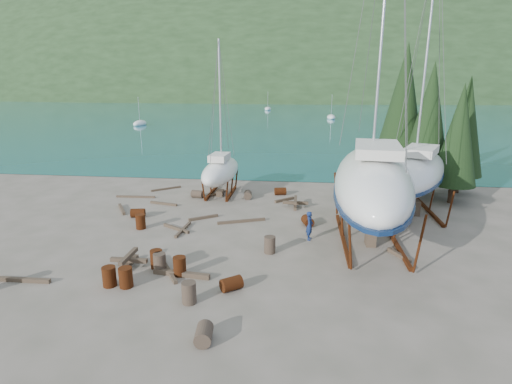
# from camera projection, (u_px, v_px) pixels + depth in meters

# --- Properties ---
(ground) EXTENTS (600.00, 600.00, 0.00)m
(ground) POSITION_uv_depth(u_px,v_px,m) (239.00, 248.00, 21.07)
(ground) COLOR #5C5649
(ground) RESTS_ON ground
(bay_water) EXTENTS (700.00, 700.00, 0.00)m
(bay_water) POSITION_uv_depth(u_px,v_px,m) (299.00, 94.00, 322.84)
(bay_water) COLOR #1A7582
(bay_water) RESTS_ON ground
(far_hill) EXTENTS (800.00, 360.00, 110.00)m
(far_hill) POSITION_uv_depth(u_px,v_px,m) (299.00, 93.00, 327.64)
(far_hill) COLOR #20341A
(far_hill) RESTS_ON ground
(far_house_left) EXTENTS (6.60, 5.60, 5.60)m
(far_house_left) POSITION_uv_depth(u_px,v_px,m) (182.00, 94.00, 208.95)
(far_house_left) COLOR beige
(far_house_left) RESTS_ON ground
(far_house_center) EXTENTS (6.60, 5.60, 5.60)m
(far_house_center) POSITION_uv_depth(u_px,v_px,m) (258.00, 94.00, 204.53)
(far_house_center) COLOR beige
(far_house_center) RESTS_ON ground
(far_house_right) EXTENTS (6.60, 5.60, 5.60)m
(far_house_right) POSITION_uv_depth(u_px,v_px,m) (357.00, 94.00, 199.00)
(far_house_right) COLOR beige
(far_house_right) RESTS_ON ground
(cypress_near_right) EXTENTS (3.60, 3.60, 10.00)m
(cypress_near_right) POSITION_uv_depth(u_px,v_px,m) (429.00, 120.00, 29.65)
(cypress_near_right) COLOR black
(cypress_near_right) RESTS_ON ground
(cypress_mid_right) EXTENTS (3.06, 3.06, 8.50)m
(cypress_mid_right) POSITION_uv_depth(u_px,v_px,m) (459.00, 135.00, 27.80)
(cypress_mid_right) COLOR black
(cypress_mid_right) RESTS_ON ground
(cypress_back_left) EXTENTS (4.14, 4.14, 11.50)m
(cypress_back_left) POSITION_uv_depth(u_px,v_px,m) (403.00, 106.00, 31.50)
(cypress_back_left) COLOR black
(cypress_back_left) RESTS_ON ground
(cypress_far_right) EXTENTS (3.24, 3.24, 9.00)m
(cypress_far_right) POSITION_uv_depth(u_px,v_px,m) (465.00, 127.00, 30.43)
(cypress_far_right) COLOR black
(cypress_far_right) RESTS_ON ground
(moored_boat_left) EXTENTS (2.00, 5.00, 6.05)m
(moored_boat_left) POSITION_uv_depth(u_px,v_px,m) (140.00, 123.00, 81.76)
(moored_boat_left) COLOR white
(moored_boat_left) RESTS_ON ground
(moored_boat_mid) EXTENTS (2.00, 5.00, 6.05)m
(moored_boat_mid) POSITION_uv_depth(u_px,v_px,m) (331.00, 117.00, 96.50)
(moored_boat_mid) COLOR white
(moored_boat_mid) RESTS_ON ground
(moored_boat_far) EXTENTS (2.00, 5.00, 6.05)m
(moored_boat_far) POSITION_uv_depth(u_px,v_px,m) (268.00, 109.00, 127.23)
(moored_boat_far) COLOR white
(moored_boat_far) RESTS_ON ground
(large_sailboat_near) EXTENTS (5.58, 13.93, 21.33)m
(large_sailboat_near) POSITION_uv_depth(u_px,v_px,m) (373.00, 180.00, 21.25)
(large_sailboat_near) COLOR white
(large_sailboat_near) RESTS_ON ground
(large_sailboat_far) EXTENTS (7.30, 11.13, 17.08)m
(large_sailboat_far) POSITION_uv_depth(u_px,v_px,m) (417.00, 172.00, 26.24)
(large_sailboat_far) COLOR white
(large_sailboat_far) RESTS_ON ground
(small_sailboat_shore) EXTENTS (2.68, 7.31, 11.50)m
(small_sailboat_shore) POSITION_uv_depth(u_px,v_px,m) (221.00, 171.00, 30.74)
(small_sailboat_shore) COLOR white
(small_sailboat_shore) RESTS_ON ground
(worker) EXTENTS (0.45, 0.64, 1.64)m
(worker) POSITION_uv_depth(u_px,v_px,m) (310.00, 226.00, 22.05)
(worker) COLOR navy
(worker) RESTS_ON ground
(drum_1) EXTENTS (0.67, 0.94, 0.58)m
(drum_1) POSITION_uv_depth(u_px,v_px,m) (204.00, 334.00, 13.40)
(drum_1) COLOR #2D2823
(drum_1) RESTS_ON ground
(drum_2) EXTENTS (0.97, 0.73, 0.58)m
(drum_2) POSITION_uv_depth(u_px,v_px,m) (138.00, 213.00, 25.88)
(drum_2) COLOR #54210E
(drum_2) RESTS_ON ground
(drum_3) EXTENTS (0.58, 0.58, 0.88)m
(drum_3) POSITION_uv_depth(u_px,v_px,m) (109.00, 276.00, 17.07)
(drum_3) COLOR #54210E
(drum_3) RESTS_ON ground
(drum_4) EXTENTS (0.99, 0.76, 0.58)m
(drum_4) POSITION_uv_depth(u_px,v_px,m) (280.00, 191.00, 31.06)
(drum_4) COLOR #54210E
(drum_4) RESTS_ON ground
(drum_5) EXTENTS (0.58, 0.58, 0.88)m
(drum_5) POSITION_uv_depth(u_px,v_px,m) (270.00, 245.00, 20.42)
(drum_5) COLOR #2D2823
(drum_5) RESTS_ON ground
(drum_6) EXTENTS (0.82, 1.02, 0.58)m
(drum_6) POSITION_uv_depth(u_px,v_px,m) (308.00, 221.00, 24.38)
(drum_6) COLOR #54210E
(drum_6) RESTS_ON ground
(drum_8) EXTENTS (0.58, 0.58, 0.88)m
(drum_8) POSITION_uv_depth(u_px,v_px,m) (141.00, 222.00, 23.82)
(drum_8) COLOR #54210E
(drum_8) RESTS_ON ground
(drum_9) EXTENTS (0.98, 0.74, 0.58)m
(drum_9) POSITION_uv_depth(u_px,v_px,m) (197.00, 194.00, 30.29)
(drum_9) COLOR #2D2823
(drum_9) RESTS_ON ground
(drum_10) EXTENTS (0.58, 0.58, 0.88)m
(drum_10) POSITION_uv_depth(u_px,v_px,m) (180.00, 266.00, 18.04)
(drum_10) COLOR #54210E
(drum_10) RESTS_ON ground
(drum_11) EXTENTS (0.68, 0.94, 0.58)m
(drum_11) POSITION_uv_depth(u_px,v_px,m) (248.00, 195.00, 30.09)
(drum_11) COLOR #2D2823
(drum_11) RESTS_ON ground
(drum_12) EXTENTS (1.05, 0.99, 0.58)m
(drum_12) POSITION_uv_depth(u_px,v_px,m) (231.00, 284.00, 16.77)
(drum_12) COLOR #54210E
(drum_12) RESTS_ON ground
(drum_13) EXTENTS (0.58, 0.58, 0.88)m
(drum_13) POSITION_uv_depth(u_px,v_px,m) (126.00, 277.00, 16.99)
(drum_13) COLOR #54210E
(drum_13) RESTS_ON ground
(drum_14) EXTENTS (0.58, 0.58, 0.88)m
(drum_14) POSITION_uv_depth(u_px,v_px,m) (157.00, 259.00, 18.77)
(drum_14) COLOR #54210E
(drum_14) RESTS_ON ground
(drum_16) EXTENTS (0.58, 0.58, 0.88)m
(drum_16) POSITION_uv_depth(u_px,v_px,m) (160.00, 263.00, 18.39)
(drum_16) COLOR #2D2823
(drum_16) RESTS_ON ground
(drum_17) EXTENTS (0.58, 0.58, 0.88)m
(drum_17) POSITION_uv_depth(u_px,v_px,m) (189.00, 293.00, 15.75)
(drum_17) COLOR #2D2823
(drum_17) RESTS_ON ground
(timber_0) EXTENTS (2.05, 1.72, 0.14)m
(timber_0) POSITION_uv_depth(u_px,v_px,m) (166.00, 189.00, 32.66)
(timber_0) COLOR #4E392D
(timber_0) RESTS_ON ground
(timber_1) EXTENTS (0.92, 1.50, 0.19)m
(timber_1) POSITION_uv_depth(u_px,v_px,m) (399.00, 255.00, 20.02)
(timber_1) COLOR #4E392D
(timber_1) RESTS_ON ground
(timber_2) EXTENTS (1.37, 2.05, 0.19)m
(timber_2) POSITION_uv_depth(u_px,v_px,m) (122.00, 209.00, 27.31)
(timber_2) COLOR #4E392D
(timber_2) RESTS_ON ground
(timber_4) EXTENTS (1.73, 1.27, 0.17)m
(timber_4) POSITION_uv_depth(u_px,v_px,m) (203.00, 218.00, 25.61)
(timber_4) COLOR #4E392D
(timber_4) RESTS_ON ground
(timber_5) EXTENTS (1.77, 2.67, 0.16)m
(timber_5) POSITION_uv_depth(u_px,v_px,m) (167.00, 268.00, 18.61)
(timber_5) COLOR #4E392D
(timber_5) RESTS_ON ground
(timber_6) EXTENTS (1.42, 1.33, 0.19)m
(timber_6) POSITION_uv_depth(u_px,v_px,m) (285.00, 200.00, 29.48)
(timber_6) COLOR #4E392D
(timber_6) RESTS_ON ground
(timber_9) EXTENTS (1.34, 1.93, 0.15)m
(timber_9) POSITION_uv_depth(u_px,v_px,m) (217.00, 194.00, 31.22)
(timber_9) COLOR #4E392D
(timber_9) RESTS_ON ground
(timber_10) EXTENTS (2.91, 1.29, 0.16)m
(timber_10) POSITION_uv_depth(u_px,v_px,m) (241.00, 221.00, 24.98)
(timber_10) COLOR #4E392D
(timber_10) RESTS_ON ground
(timber_11) EXTENTS (0.30, 2.45, 0.15)m
(timber_11) POSITION_uv_depth(u_px,v_px,m) (183.00, 230.00, 23.55)
(timber_11) COLOR #4E392D
(timber_11) RESTS_ON ground
(timber_12) EXTENTS (1.91, 1.26, 0.17)m
(timber_12) POSITION_uv_depth(u_px,v_px,m) (176.00, 228.00, 23.72)
(timber_12) COLOR #4E392D
(timber_12) RESTS_ON ground
(timber_14) EXTENTS (2.82, 0.22, 0.18)m
(timber_14) POSITION_uv_depth(u_px,v_px,m) (20.00, 280.00, 17.52)
(timber_14) COLOR #4E392D
(timber_14) RESTS_ON ground
(timber_15) EXTENTS (3.02, 0.27, 0.15)m
(timber_15) POSITION_uv_depth(u_px,v_px,m) (136.00, 197.00, 30.36)
(timber_15) COLOR #4E392D
(timber_15) RESTS_ON ground
(timber_16) EXTENTS (2.68, 0.54, 0.23)m
(timber_16) POSITION_uv_depth(u_px,v_px,m) (182.00, 274.00, 18.00)
(timber_16) COLOR #4E392D
(timber_16) RESTS_ON ground
(timber_17) EXTENTS (2.15, 0.70, 0.16)m
(timber_17) POSITION_uv_depth(u_px,v_px,m) (164.00, 204.00, 28.60)
(timber_17) COLOR #4E392D
(timber_17) RESTS_ON ground
(timber_pile_fore) EXTENTS (1.80, 1.80, 0.60)m
(timber_pile_fore) POSITION_uv_depth(u_px,v_px,m) (129.00, 260.00, 18.97)
(timber_pile_fore) COLOR #4E392D
(timber_pile_fore) RESTS_ON ground
(timber_pile_aft) EXTENTS (1.80, 1.80, 0.60)m
(timber_pile_aft) POSITION_uv_depth(u_px,v_px,m) (295.00, 203.00, 28.04)
(timber_pile_aft) COLOR #4E392D
(timber_pile_aft) RESTS_ON ground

